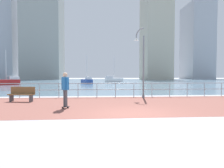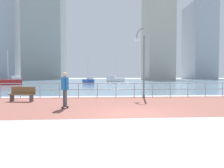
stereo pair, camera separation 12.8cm
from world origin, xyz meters
The scene contains 14 objects.
ground centered at (0.00, 40.00, 0.00)m, with size 220.00×220.00×0.00m, color #9E9EA3.
brick_paving centered at (0.00, 3.11, 0.00)m, with size 28.00×7.60×0.01m, color brown.
harbor_water centered at (0.00, 51.91, 0.00)m, with size 180.00×88.00×0.00m, color slate.
waterfront_railing centered at (0.00, 6.91, 0.74)m, with size 25.25×0.06×1.07m.
lamppost centered at (1.84, 6.39, 2.82)m, with size 0.75×0.53×5.10m.
skateboarder centered at (-2.98, 1.84, 1.06)m, with size 0.39×0.51×1.76m.
park_bench centered at (-6.08, 4.73, 0.48)m, with size 1.65×0.73×0.92m.
sailboat_teal centered at (3.15, 43.15, 0.63)m, with size 4.87×3.35×6.61m.
sailboat_red centered at (-3.25, 32.91, 0.56)m, with size 2.63×4.36×5.86m.
sailboat_gray centered at (-17.09, 28.84, 0.59)m, with size 4.52×3.31×6.19m.
tower_brick centered at (25.77, 81.34, 19.26)m, with size 11.36×15.58×40.18m.
tower_steel centered at (-46.61, 99.10, 24.13)m, with size 10.28×12.96×49.92m.
tower_concrete centered at (-26.25, 91.10, 22.48)m, with size 17.35×17.48×46.62m.
tower_beige centered at (53.04, 96.32, 19.89)m, with size 12.13×16.80×41.45m.
Camera 1 is at (-1.52, -8.07, 1.60)m, focal length 32.14 mm.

